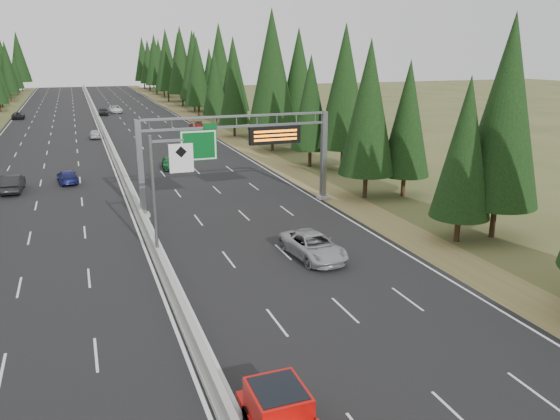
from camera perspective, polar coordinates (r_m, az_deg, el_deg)
The scene contains 17 objects.
road at distance 89.30m, azimuth -17.79°, elevation 7.25°, with size 32.00×260.00×0.08m, color black.
shoulder_right at distance 91.85m, azimuth -6.56°, elevation 8.14°, with size 3.60×260.00×0.06m, color olive.
median_barrier at distance 89.24m, azimuth -17.81°, elevation 7.49°, with size 0.70×260.00×0.85m.
sign_gantry at distance 45.71m, azimuth -3.69°, elevation 6.62°, with size 16.75×0.98×7.80m.
hov_sign_pole at distance 34.55m, azimuth -12.13°, elevation 2.18°, with size 2.80×0.50×8.00m.
tree_row_right at distance 89.99m, azimuth -3.86°, elevation 14.09°, with size 12.12×244.98×18.62m.
silver_minivan at distance 35.22m, azimuth 3.47°, elevation -3.76°, with size 2.63×5.69×1.58m, color #9D9DA2.
red_pickup at distance 19.72m, azimuth 0.26°, elevation -20.72°, with size 1.97×5.53×1.80m.
car_ahead_green at distance 63.13m, azimuth -11.48°, elevation 4.89°, with size 1.64×4.08×1.39m, color #155E2C.
car_ahead_dkred at distance 89.37m, azimuth -8.65°, elevation 8.38°, with size 1.66×4.75×1.57m, color #560C0E.
car_ahead_dkgrey at distance 90.43m, azimuth -8.53°, elevation 8.49°, with size 2.24×5.50×1.60m, color black.
car_ahead_white at distance 124.00m, azimuth -16.81°, elevation 10.04°, with size 2.44×5.30×1.47m, color white.
car_ahead_far at distance 120.15m, azimuth -17.98°, elevation 9.78°, with size 1.83×4.55×1.55m, color black.
car_onc_near at distance 57.46m, azimuth -26.19°, elevation 2.53°, with size 1.74×4.98×1.64m, color black.
car_onc_blue at distance 59.19m, azimuth -21.33°, elevation 3.28°, with size 1.81×4.44×1.29m, color navy.
car_onc_white at distance 88.30m, azimuth -18.77°, elevation 7.53°, with size 1.58×3.93×1.34m, color #BABABA.
car_onc_far at distance 119.85m, azimuth -25.69°, elevation 8.91°, with size 2.23×4.83×1.34m, color black.
Camera 1 is at (-4.08, -8.26, 12.96)m, focal length 35.00 mm.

